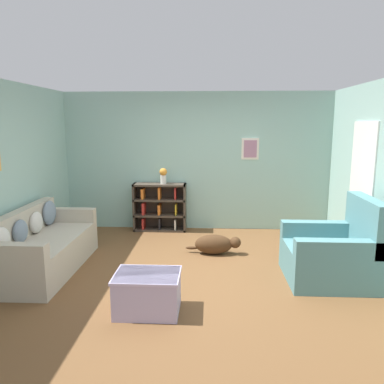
{
  "coord_description": "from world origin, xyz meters",
  "views": [
    {
      "loc": [
        0.26,
        -4.86,
        2.02
      ],
      "look_at": [
        0.0,
        0.4,
        1.05
      ],
      "focal_mm": 35.0,
      "sensor_mm": 36.0,
      "label": 1
    }
  ],
  "objects_px": {
    "recliner_chair": "(335,253)",
    "vase": "(163,175)",
    "bookshelf": "(160,207)",
    "couch": "(42,247)",
    "dog": "(216,244)",
    "coffee_table": "(148,292)"
  },
  "relations": [
    {
      "from": "couch",
      "to": "dog",
      "type": "height_order",
      "value": "couch"
    },
    {
      "from": "coffee_table",
      "to": "vase",
      "type": "distance_m",
      "value": 3.26
    },
    {
      "from": "dog",
      "to": "vase",
      "type": "bearing_deg",
      "value": 127.26
    },
    {
      "from": "bookshelf",
      "to": "dog",
      "type": "bearing_deg",
      "value": -50.93
    },
    {
      "from": "recliner_chair",
      "to": "dog",
      "type": "distance_m",
      "value": 1.79
    },
    {
      "from": "dog",
      "to": "bookshelf",
      "type": "bearing_deg",
      "value": 129.07
    },
    {
      "from": "coffee_table",
      "to": "couch",
      "type": "bearing_deg",
      "value": 146.41
    },
    {
      "from": "vase",
      "to": "couch",
      "type": "bearing_deg",
      "value": -125.19
    },
    {
      "from": "recliner_chair",
      "to": "vase",
      "type": "xyz_separation_m",
      "value": [
        -2.5,
        2.18,
        0.71
      ]
    },
    {
      "from": "couch",
      "to": "recliner_chair",
      "type": "distance_m",
      "value": 3.94
    },
    {
      "from": "couch",
      "to": "coffee_table",
      "type": "height_order",
      "value": "couch"
    },
    {
      "from": "couch",
      "to": "recliner_chair",
      "type": "xyz_separation_m",
      "value": [
        3.94,
        -0.13,
        0.03
      ]
    },
    {
      "from": "recliner_chair",
      "to": "coffee_table",
      "type": "bearing_deg",
      "value": -157.14
    },
    {
      "from": "couch",
      "to": "vase",
      "type": "bearing_deg",
      "value": 54.81
    },
    {
      "from": "recliner_chair",
      "to": "coffee_table",
      "type": "distance_m",
      "value": 2.49
    },
    {
      "from": "bookshelf",
      "to": "vase",
      "type": "distance_m",
      "value": 0.62
    },
    {
      "from": "coffee_table",
      "to": "dog",
      "type": "height_order",
      "value": "coffee_table"
    },
    {
      "from": "couch",
      "to": "bookshelf",
      "type": "height_order",
      "value": "bookshelf"
    },
    {
      "from": "recliner_chair",
      "to": "dog",
      "type": "relative_size",
      "value": 1.26
    },
    {
      "from": "recliner_chair",
      "to": "coffee_table",
      "type": "xyz_separation_m",
      "value": [
        -2.29,
        -0.96,
        -0.13
      ]
    },
    {
      "from": "coffee_table",
      "to": "dog",
      "type": "relative_size",
      "value": 0.81
    },
    {
      "from": "vase",
      "to": "bookshelf",
      "type": "bearing_deg",
      "value": 164.84
    }
  ]
}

